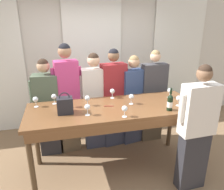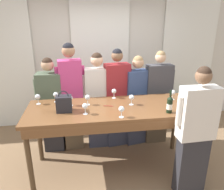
% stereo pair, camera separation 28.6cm
% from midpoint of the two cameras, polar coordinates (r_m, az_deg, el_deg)
% --- Properties ---
extents(ground_plane, '(18.00, 18.00, 0.00)m').
position_cam_midpoint_polar(ground_plane, '(3.64, -2.02, -18.33)').
color(ground_plane, '#846647').
extents(wall_back, '(12.00, 0.06, 2.80)m').
position_cam_midpoint_polar(wall_back, '(4.71, -6.81, 9.30)').
color(wall_back, beige).
rests_on(wall_back, ground_plane).
extents(curtain_panel_center, '(1.18, 0.03, 2.69)m').
position_cam_midpoint_polar(curtain_panel_center, '(4.65, -6.68, 8.48)').
color(curtain_panel_center, white).
rests_on(curtain_panel_center, ground_plane).
extents(curtain_panel_right, '(1.18, 0.03, 2.69)m').
position_cam_midpoint_polar(curtain_panel_right, '(5.26, 15.08, 9.24)').
color(curtain_panel_right, white).
rests_on(curtain_panel_right, ground_plane).
extents(tasting_bar, '(2.43, 0.88, 1.03)m').
position_cam_midpoint_polar(tasting_bar, '(3.13, -2.12, -5.17)').
color(tasting_bar, brown).
rests_on(tasting_bar, ground_plane).
extents(wine_bottle, '(0.08, 0.08, 0.32)m').
position_cam_midpoint_polar(wine_bottle, '(3.03, 12.32, -1.95)').
color(wine_bottle, black).
rests_on(wine_bottle, tasting_bar).
extents(handbag, '(0.21, 0.15, 0.29)m').
position_cam_midpoint_polar(handbag, '(2.97, -14.92, -2.64)').
color(handbag, '#232328').
rests_on(handbag, tasting_bar).
extents(wine_glass_front_left, '(0.08, 0.08, 0.15)m').
position_cam_midpoint_polar(wine_glass_front_left, '(2.76, 0.36, -3.72)').
color(wine_glass_front_left, white).
rests_on(wine_glass_front_left, tasting_bar).
extents(wine_glass_front_mid, '(0.08, 0.08, 0.15)m').
position_cam_midpoint_polar(wine_glass_front_mid, '(3.30, -21.74, -1.17)').
color(wine_glass_front_mid, white).
rests_on(wine_glass_front_mid, tasting_bar).
extents(wine_glass_front_right, '(0.08, 0.08, 0.15)m').
position_cam_midpoint_polar(wine_glass_front_right, '(3.20, 16.54, -1.26)').
color(wine_glass_front_right, white).
rests_on(wine_glass_front_right, tasting_bar).
extents(wine_glass_center_left, '(0.08, 0.08, 0.15)m').
position_cam_midpoint_polar(wine_glass_center_left, '(3.41, -2.32, 0.89)').
color(wine_glass_center_left, white).
rests_on(wine_glass_center_left, tasting_bar).
extents(wine_glass_center_mid, '(0.08, 0.08, 0.15)m').
position_cam_midpoint_polar(wine_glass_center_mid, '(2.85, -9.35, -3.25)').
color(wine_glass_center_mid, white).
rests_on(wine_glass_center_mid, tasting_bar).
extents(wine_glass_center_right, '(0.08, 0.08, 0.15)m').
position_cam_midpoint_polar(wine_glass_center_right, '(3.17, 2.51, -0.56)').
color(wine_glass_center_right, white).
rests_on(wine_glass_center_right, tasting_bar).
extents(wine_glass_back_left, '(0.08, 0.08, 0.15)m').
position_cam_midpoint_polar(wine_glass_back_left, '(3.33, -17.34, -0.51)').
color(wine_glass_back_left, white).
rests_on(wine_glass_back_left, tasting_bar).
extents(wine_glass_back_mid, '(0.08, 0.08, 0.15)m').
position_cam_midpoint_polar(wine_glass_back_mid, '(3.52, 12.65, 1.01)').
color(wine_glass_back_mid, white).
rests_on(wine_glass_back_mid, tasting_bar).
extents(wine_glass_back_right, '(0.08, 0.08, 0.15)m').
position_cam_midpoint_polar(wine_glass_back_right, '(3.21, 14.65, -0.96)').
color(wine_glass_back_right, white).
rests_on(wine_glass_back_right, tasting_bar).
extents(wine_glass_near_host, '(0.08, 0.08, 0.15)m').
position_cam_midpoint_polar(wine_glass_near_host, '(3.14, -13.52, -1.31)').
color(wine_glass_near_host, white).
rests_on(wine_glass_near_host, tasting_bar).
extents(wine_glass_by_bottle, '(0.08, 0.08, 0.15)m').
position_cam_midpoint_polar(wine_glass_by_bottle, '(3.15, -9.04, -0.98)').
color(wine_glass_by_bottle, white).
rests_on(wine_glass_by_bottle, tasting_bar).
extents(pen, '(0.14, 0.04, 0.01)m').
position_cam_midpoint_polar(pen, '(3.13, -3.47, -2.95)').
color(pen, maroon).
rests_on(pen, tasting_bar).
extents(guest_olive_jacket, '(0.51, 0.29, 1.65)m').
position_cam_midpoint_polar(guest_olive_jacket, '(3.78, -18.58, -3.28)').
color(guest_olive_jacket, '#28282D').
rests_on(guest_olive_jacket, ground_plane).
extents(guest_pink_top, '(0.49, 0.27, 1.87)m').
position_cam_midpoint_polar(guest_pink_top, '(3.71, -13.61, -0.76)').
color(guest_pink_top, brown).
rests_on(guest_pink_top, ground_plane).
extents(guest_cream_sweater, '(0.53, 0.23, 1.71)m').
position_cam_midpoint_polar(guest_cream_sweater, '(3.76, -6.75, -1.63)').
color(guest_cream_sweater, '#383D51').
rests_on(guest_cream_sweater, ground_plane).
extents(guest_striped_shirt, '(0.53, 0.28, 1.76)m').
position_cam_midpoint_polar(guest_striped_shirt, '(3.81, -1.77, -0.89)').
color(guest_striped_shirt, '#383D51').
rests_on(guest_striped_shirt, ground_plane).
extents(guest_navy_coat, '(0.53, 0.29, 1.64)m').
position_cam_midpoint_polar(guest_navy_coat, '(3.91, 3.34, -1.26)').
color(guest_navy_coat, '#383D51').
rests_on(guest_navy_coat, ground_plane).
extents(guest_beige_cap, '(0.57, 0.21, 1.71)m').
position_cam_midpoint_polar(guest_beige_cap, '(4.03, 8.62, -0.36)').
color(guest_beige_cap, brown).
rests_on(guest_beige_cap, ground_plane).
extents(host_pouring, '(0.57, 0.22, 1.73)m').
position_cam_midpoint_polar(host_pouring, '(2.97, 18.62, -8.61)').
color(host_pouring, '#28282D').
rests_on(host_pouring, ground_plane).
extents(potted_plant, '(0.26, 0.26, 0.60)m').
position_cam_midpoint_polar(potted_plant, '(5.29, 14.67, -2.34)').
color(potted_plant, '#4C4C51').
rests_on(potted_plant, ground_plane).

